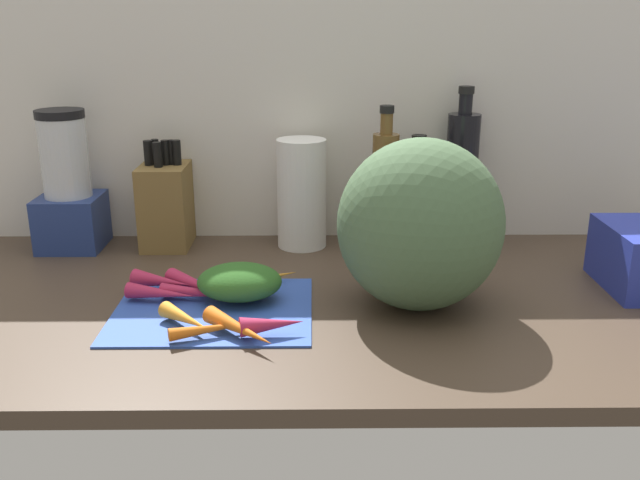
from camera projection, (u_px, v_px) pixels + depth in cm
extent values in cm
cube|color=#47382B|center=(319.00, 302.00, 131.94)|extent=(170.00, 80.00, 3.00)
cube|color=silver|center=(317.00, 109.00, 158.71)|extent=(170.00, 3.00, 60.00)
cube|color=#2D51B7|center=(213.00, 309.00, 124.25)|extent=(35.20, 29.53, 0.80)
cone|color=orange|center=(185.00, 318.00, 116.00)|extent=(10.30, 9.90, 2.87)
cone|color=orange|center=(239.00, 328.00, 112.10)|extent=(13.34, 13.42, 3.05)
cone|color=#B2264C|center=(272.00, 324.00, 113.25)|extent=(11.03, 5.48, 3.32)
cone|color=#B2264C|center=(202.00, 287.00, 128.96)|extent=(15.72, 14.13, 3.18)
cone|color=#B2264C|center=(160.00, 293.00, 126.23)|extent=(13.20, 5.99, 3.04)
cone|color=#B2264C|center=(161.00, 281.00, 131.27)|extent=(12.28, 7.22, 3.46)
cone|color=orange|center=(213.00, 328.00, 113.11)|extent=(14.29, 6.88, 2.18)
cone|color=#B2264C|center=(204.00, 293.00, 126.83)|extent=(16.69, 5.88, 2.62)
cone|color=orange|center=(266.00, 278.00, 134.41)|extent=(12.73, 8.62, 2.31)
ellipsoid|color=#2D6023|center=(240.00, 282.00, 126.75)|extent=(15.53, 11.95, 6.57)
ellipsoid|color=#4C6B47|center=(420.00, 225.00, 121.94)|extent=(29.41, 27.12, 30.75)
cube|color=brown|center=(166.00, 206.00, 156.61)|extent=(10.50, 13.70, 18.74)
cylinder|color=black|center=(148.00, 153.00, 152.97)|extent=(2.03, 2.03, 5.50)
cylinder|color=black|center=(156.00, 152.00, 154.49)|extent=(1.59, 1.59, 5.50)
cylinder|color=black|center=(158.00, 155.00, 151.03)|extent=(1.87, 1.87, 5.50)
cylinder|color=black|center=(165.00, 153.00, 153.34)|extent=(1.80, 1.80, 5.50)
cylinder|color=black|center=(171.00, 152.00, 153.74)|extent=(1.51, 1.51, 5.50)
cylinder|color=black|center=(177.00, 153.00, 153.40)|extent=(2.01, 2.01, 5.50)
cube|color=navy|center=(72.00, 222.00, 156.45)|extent=(13.68, 13.68, 12.01)
cylinder|color=silver|center=(65.00, 158.00, 151.88)|extent=(10.26, 10.26, 17.35)
cylinder|color=black|center=(59.00, 114.00, 148.90)|extent=(10.47, 10.47, 1.80)
cylinder|color=white|center=(302.00, 194.00, 155.64)|extent=(11.02, 11.02, 24.53)
cylinder|color=brown|center=(384.00, 193.00, 152.84)|extent=(5.78, 5.78, 26.12)
cylinder|color=brown|center=(387.00, 124.00, 148.07)|extent=(2.72, 2.72, 4.51)
cylinder|color=black|center=(387.00, 109.00, 147.12)|extent=(3.13, 3.13, 1.60)
cylinder|color=silver|center=(416.00, 205.00, 159.02)|extent=(6.41, 6.41, 18.01)
cylinder|color=silver|center=(419.00, 154.00, 155.37)|extent=(2.91, 2.91, 5.45)
cylinder|color=black|center=(419.00, 139.00, 154.27)|extent=(3.35, 3.35, 1.60)
cylinder|color=black|center=(461.00, 179.00, 157.79)|extent=(7.31, 7.31, 29.62)
cylinder|color=black|center=(466.00, 104.00, 152.49)|extent=(3.04, 3.04, 4.45)
cylinder|color=black|center=(467.00, 90.00, 151.55)|extent=(3.49, 3.49, 1.60)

